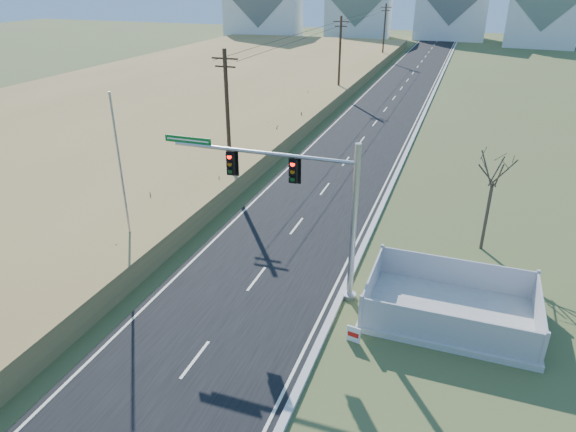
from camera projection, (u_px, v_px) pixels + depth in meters
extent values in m
plane|color=#495629|center=(219.00, 329.00, 20.99)|extent=(260.00, 260.00, 0.00)
cube|color=black|center=(399.00, 92.00, 63.65)|extent=(8.00, 180.00, 0.06)
cube|color=#B2AFA8|center=(433.00, 93.00, 62.37)|extent=(0.30, 180.00, 0.18)
cube|color=#AB884D|center=(188.00, 89.00, 62.06)|extent=(38.00, 110.00, 1.30)
cylinder|color=#422D1E|center=(228.00, 120.00, 33.83)|extent=(0.26, 0.26, 9.00)
cube|color=#422D1E|center=(225.00, 58.00, 32.17)|extent=(1.80, 0.10, 0.10)
cube|color=#422D1E|center=(225.00, 67.00, 32.38)|extent=(1.40, 0.10, 0.10)
cylinder|color=#422D1E|center=(340.00, 57.00, 59.43)|extent=(0.26, 0.26, 9.00)
cube|color=#422D1E|center=(341.00, 22.00, 57.77)|extent=(1.80, 0.10, 0.10)
cube|color=#422D1E|center=(341.00, 26.00, 57.98)|extent=(1.40, 0.10, 0.10)
cylinder|color=#422D1E|center=(384.00, 33.00, 85.03)|extent=(0.26, 0.26, 9.00)
cube|color=#422D1E|center=(386.00, 7.00, 83.37)|extent=(1.80, 0.10, 0.10)
cube|color=#422D1E|center=(386.00, 11.00, 83.59)|extent=(1.40, 0.10, 0.10)
cube|color=white|center=(264.00, 15.00, 115.63)|extent=(17.38, 13.12, 10.00)
cube|color=white|center=(359.00, 17.00, 116.66)|extent=(14.66, 10.95, 9.00)
cube|color=white|center=(451.00, 16.00, 113.84)|extent=(15.00, 10.00, 10.00)
cube|color=white|center=(542.00, 23.00, 101.81)|extent=(13.87, 10.31, 9.00)
cylinder|color=#9EA0A5|center=(349.00, 295.00, 23.02)|extent=(0.62, 0.62, 0.21)
cylinder|color=#9EA0A5|center=(353.00, 226.00, 21.54)|extent=(0.27, 0.27, 7.18)
cylinder|color=#9EA0A5|center=(261.00, 153.00, 21.59)|extent=(8.21, 0.17, 0.16)
cube|color=black|center=(294.00, 171.00, 21.42)|extent=(0.34, 0.28, 1.05)
cube|color=black|center=(231.00, 163.00, 22.29)|extent=(0.34, 0.28, 1.05)
cube|color=#055F1E|center=(188.00, 140.00, 22.55)|extent=(2.26, 0.04, 0.31)
cube|color=#B7B5AD|center=(449.00, 314.00, 21.71)|extent=(7.06, 4.84, 0.27)
cube|color=#9D9CA0|center=(447.00, 330.00, 19.46)|extent=(6.71, 0.14, 1.34)
cube|color=#9D9CA0|center=(455.00, 272.00, 23.27)|extent=(6.71, 0.14, 1.34)
cube|color=#9D9CA0|center=(372.00, 283.00, 22.40)|extent=(0.12, 4.48, 1.34)
cube|color=#9D9CA0|center=(539.00, 315.00, 20.33)|extent=(0.12, 4.48, 1.34)
cube|color=white|center=(353.00, 334.00, 20.10)|extent=(0.57, 0.15, 0.70)
cube|color=red|center=(353.00, 335.00, 20.08)|extent=(0.45, 0.10, 0.20)
cylinder|color=#B7B5AD|center=(133.00, 253.00, 26.59)|extent=(0.38, 0.38, 0.17)
cylinder|color=#9EA0A5|center=(122.00, 179.00, 24.84)|extent=(0.10, 0.10, 8.39)
cylinder|color=#4C3F33|center=(486.00, 217.00, 26.43)|extent=(0.17, 0.17, 3.70)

